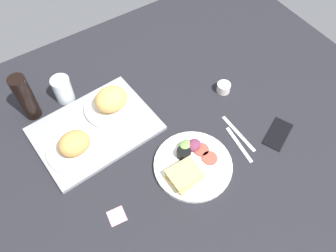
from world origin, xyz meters
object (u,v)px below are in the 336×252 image
(espresso_cup, at_px, (224,88))
(cell_phone, at_px, (278,134))
(bread_plate_far, at_px, (111,102))
(knife, at_px, (238,133))
(plate_with_salad, at_px, (191,164))
(bread_plate_near, at_px, (75,145))
(sticky_note, at_px, (117,216))
(soda_bottle, at_px, (25,98))
(drinking_glass, at_px, (63,89))
(serving_tray, at_px, (95,129))
(fork, at_px, (239,144))

(espresso_cup, distance_m, cell_phone, 0.29)
(bread_plate_far, xyz_separation_m, knife, (0.35, -0.36, -0.05))
(plate_with_salad, relative_size, knife, 1.50)
(bread_plate_near, distance_m, sticky_note, 0.30)
(soda_bottle, bearing_deg, cell_phone, -38.90)
(drinking_glass, height_order, knife, drinking_glass)
(bread_plate_near, xyz_separation_m, soda_bottle, (-0.07, 0.26, 0.05))
(serving_tray, xyz_separation_m, espresso_cup, (0.54, -0.11, 0.01))
(sticky_note, bearing_deg, espresso_cup, 20.45)
(bread_plate_far, bearing_deg, cell_phone, -43.16)
(drinking_glass, distance_m, knife, 0.72)
(drinking_glass, relative_size, soda_bottle, 0.54)
(knife, distance_m, cell_phone, 0.15)
(fork, bearing_deg, soda_bottle, 53.77)
(soda_bottle, relative_size, espresso_cup, 3.70)
(bread_plate_near, height_order, soda_bottle, soda_bottle)
(fork, xyz_separation_m, sticky_note, (-0.52, 0.01, -0.00))
(bread_plate_near, height_order, fork, bread_plate_near)
(bread_plate_far, xyz_separation_m, fork, (0.32, -0.40, -0.05))
(knife, bearing_deg, fork, 143.26)
(drinking_glass, bearing_deg, knife, -47.32)
(bread_plate_far, bearing_deg, soda_bottle, 149.94)
(bread_plate_near, bearing_deg, sticky_note, -88.92)
(drinking_glass, height_order, fork, drinking_glass)
(bread_plate_near, distance_m, espresso_cup, 0.64)
(soda_bottle, xyz_separation_m, espresso_cup, (0.71, -0.32, -0.08))
(bread_plate_near, xyz_separation_m, cell_phone, (0.68, -0.35, -0.05))
(soda_bottle, bearing_deg, drinking_glass, 2.18)
(drinking_glass, bearing_deg, bread_plate_far, -50.93)
(knife, bearing_deg, cell_phone, -124.13)
(soda_bottle, xyz_separation_m, fork, (0.60, -0.56, -0.10))
(cell_phone, bearing_deg, serving_tray, 120.78)
(plate_with_salad, relative_size, espresso_cup, 5.07)
(sticky_note, bearing_deg, cell_phone, -4.39)
(fork, bearing_deg, cell_phone, -99.24)
(serving_tray, xyz_separation_m, cell_phone, (0.58, -0.40, -0.00))
(serving_tray, relative_size, fork, 2.65)
(soda_bottle, bearing_deg, bread_plate_near, -74.61)
(plate_with_salad, relative_size, fork, 1.67)
(serving_tray, bearing_deg, knife, -34.80)
(bread_plate_near, distance_m, plate_with_salad, 0.42)
(drinking_glass, bearing_deg, fork, -51.19)
(bread_plate_far, distance_m, cell_phone, 0.66)
(bread_plate_far, xyz_separation_m, espresso_cup, (0.44, -0.16, -0.04))
(serving_tray, relative_size, bread_plate_near, 2.10)
(bread_plate_near, bearing_deg, soda_bottle, 105.39)
(bread_plate_near, xyz_separation_m, plate_with_salad, (0.32, -0.28, -0.03))
(bread_plate_near, distance_m, bread_plate_far, 0.23)
(soda_bottle, distance_m, knife, 0.82)
(sticky_note, bearing_deg, bread_plate_far, 63.59)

